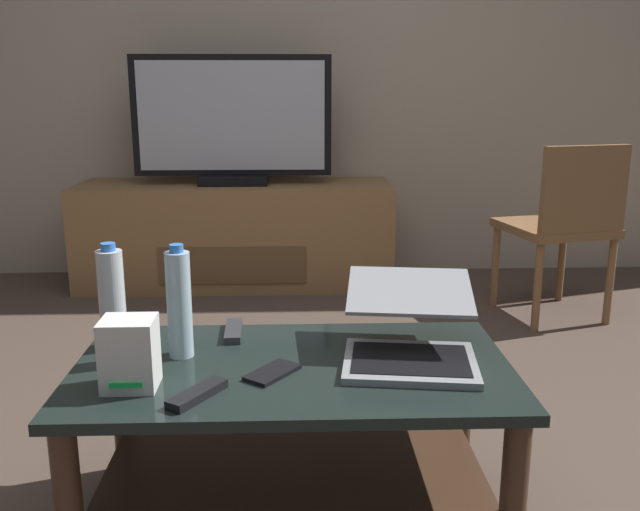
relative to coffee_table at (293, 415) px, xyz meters
name	(u,v)px	position (x,y,z in m)	size (l,w,h in m)	color
ground_plane	(343,470)	(0.14, 0.22, -0.30)	(7.68, 7.68, 0.00)	#4C3D33
back_wall	(317,29)	(0.14, 2.52, 1.10)	(6.40, 0.12, 2.80)	#B2A38C
coffee_table	(293,415)	(0.00, 0.00, 0.00)	(1.07, 0.58, 0.43)	black
media_cabinet	(236,234)	(-0.32, 2.20, -0.01)	(1.72, 0.52, 0.57)	olive
television	(232,123)	(-0.32, 2.18, 0.60)	(1.06, 0.20, 0.68)	black
dining_chair	(565,221)	(1.25, 1.51, 0.19)	(0.53, 0.53, 0.84)	brown
laptop	(410,332)	(0.29, 0.04, 0.20)	(0.37, 0.45, 0.17)	gray
router_box	(130,354)	(-0.37, -0.12, 0.22)	(0.12, 0.11, 0.16)	white
water_bottle_near	(112,298)	(-0.46, 0.13, 0.27)	(0.07, 0.07, 0.28)	silver
water_bottle_far	(179,304)	(-0.28, 0.07, 0.27)	(0.06, 0.06, 0.29)	silver
cell_phone	(272,372)	(-0.05, -0.06, 0.14)	(0.07, 0.14, 0.01)	black
tv_remote	(233,331)	(-0.16, 0.21, 0.15)	(0.04, 0.16, 0.02)	#2D2D30
soundbar_remote	(197,394)	(-0.21, -0.18, 0.15)	(0.04, 0.16, 0.02)	black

